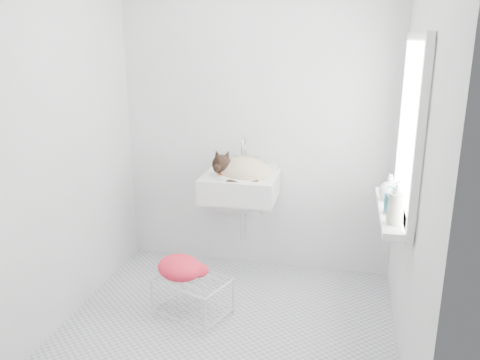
% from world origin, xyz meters
% --- Properties ---
extents(floor, '(2.20, 2.00, 0.02)m').
position_xyz_m(floor, '(0.00, 0.00, 0.00)').
color(floor, silver).
rests_on(floor, ground).
extents(back_wall, '(2.20, 0.02, 2.50)m').
position_xyz_m(back_wall, '(0.00, 1.00, 1.25)').
color(back_wall, white).
rests_on(back_wall, ground).
extents(right_wall, '(0.02, 2.00, 2.50)m').
position_xyz_m(right_wall, '(1.10, 0.00, 1.25)').
color(right_wall, white).
rests_on(right_wall, ground).
extents(left_wall, '(0.02, 2.00, 2.50)m').
position_xyz_m(left_wall, '(-1.10, 0.00, 1.25)').
color(left_wall, white).
rests_on(left_wall, ground).
extents(window_glass, '(0.01, 0.80, 1.00)m').
position_xyz_m(window_glass, '(1.09, 0.20, 1.35)').
color(window_glass, white).
rests_on(window_glass, right_wall).
extents(window_frame, '(0.04, 0.90, 1.10)m').
position_xyz_m(window_frame, '(1.07, 0.20, 1.35)').
color(window_frame, white).
rests_on(window_frame, right_wall).
extents(windowsill, '(0.16, 0.88, 0.04)m').
position_xyz_m(windowsill, '(1.01, 0.20, 0.83)').
color(windowsill, white).
rests_on(windowsill, right_wall).
extents(sink, '(0.57, 0.50, 0.23)m').
position_xyz_m(sink, '(-0.08, 0.74, 0.85)').
color(sink, white).
rests_on(sink, back_wall).
extents(faucet, '(0.21, 0.15, 0.21)m').
position_xyz_m(faucet, '(-0.08, 0.92, 0.99)').
color(faucet, silver).
rests_on(faucet, sink).
extents(cat, '(0.44, 0.35, 0.27)m').
position_xyz_m(cat, '(-0.06, 0.72, 0.89)').
color(cat, '#C3B58C').
rests_on(cat, sink).
extents(wire_rack, '(0.55, 0.47, 0.28)m').
position_xyz_m(wire_rack, '(-0.27, 0.08, 0.15)').
color(wire_rack, silver).
rests_on(wire_rack, floor).
extents(towel, '(0.42, 0.39, 0.14)m').
position_xyz_m(towel, '(-0.36, 0.09, 0.31)').
color(towel, '#FD3318').
rests_on(towel, wire_rack).
extents(bottle_a, '(0.11, 0.11, 0.21)m').
position_xyz_m(bottle_a, '(1.00, -0.08, 0.85)').
color(bottle_a, beige).
rests_on(bottle_a, windowsill).
extents(bottle_b, '(0.10, 0.10, 0.17)m').
position_xyz_m(bottle_b, '(1.00, 0.10, 0.85)').
color(bottle_b, '#136D7B').
rests_on(bottle_b, windowsill).
extents(bottle_c, '(0.16, 0.16, 0.17)m').
position_xyz_m(bottle_c, '(1.00, 0.36, 0.85)').
color(bottle_c, white).
rests_on(bottle_c, windowsill).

